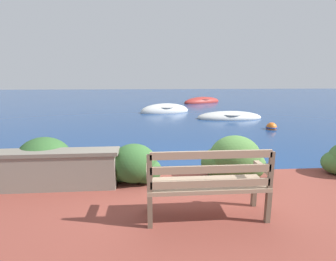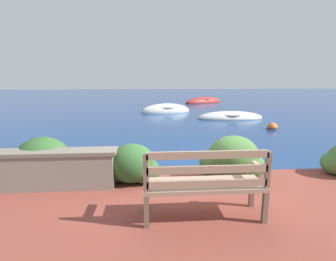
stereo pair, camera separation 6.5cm
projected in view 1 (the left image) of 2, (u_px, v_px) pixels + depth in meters
name	position (u px, v px, depth m)	size (l,w,h in m)	color
ground_plane	(189.00, 183.00, 4.98)	(80.00, 80.00, 0.00)	navy
park_bench	(208.00, 182.00, 3.22)	(1.51, 0.48, 0.93)	brown
stone_wall	(49.00, 169.00, 4.15)	(2.19, 0.39, 0.62)	gray
hedge_clump_far_left	(44.00, 162.00, 4.44)	(1.13, 0.81, 0.77)	#2D5628
hedge_clump_left	(133.00, 166.00, 4.41)	(0.97, 0.70, 0.66)	#2D5628
hedge_clump_centre	(234.00, 160.00, 4.59)	(1.12, 0.80, 0.76)	#426B33
rowboat_nearest	(229.00, 117.00, 12.72)	(3.15, 1.27, 0.63)	silver
rowboat_mid	(165.00, 111.00, 15.00)	(3.05, 1.89, 0.88)	silver
rowboat_far	(202.00, 102.00, 20.59)	(3.52, 2.61, 0.80)	#9E2D28
mooring_buoy	(271.00, 127.00, 10.09)	(0.43, 0.43, 0.39)	orange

